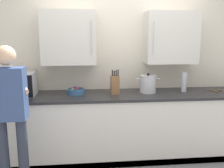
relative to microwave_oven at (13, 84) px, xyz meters
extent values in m
cube|color=beige|center=(1.46, 0.35, 0.24)|extent=(4.22, 0.10, 2.63)
cube|color=beige|center=(0.74, 0.14, 0.61)|extent=(0.73, 0.32, 0.73)
cylinder|color=#B7BABF|center=(1.04, -0.03, 0.61)|extent=(0.01, 0.01, 0.44)
cube|color=beige|center=(2.18, 0.14, 0.61)|extent=(0.73, 0.32, 0.73)
cylinder|color=#B7BABF|center=(1.87, -0.03, 0.61)|extent=(0.01, 0.01, 0.44)
cube|color=beige|center=(1.46, -0.03, -0.63)|extent=(3.62, 0.66, 0.89)
cube|color=#232326|center=(1.46, -0.03, -0.17)|extent=(3.66, 0.70, 0.03)
cube|color=black|center=(1.46, -0.34, -1.03)|extent=(3.62, 0.04, 0.09)
cube|color=#B7BABF|center=(0.03, 0.01, 0.00)|extent=(0.51, 0.35, 0.31)
cube|color=beige|center=(-0.04, 0.00, 0.00)|extent=(0.33, 0.30, 0.25)
cube|color=black|center=(0.21, -0.17, 0.00)|extent=(0.14, 0.01, 0.28)
cylinder|color=brown|center=(2.79, -0.01, -0.15)|extent=(0.08, 0.18, 0.01)
ellipsoid|color=brown|center=(2.91, 0.03, -0.14)|extent=(0.08, 0.06, 0.02)
cylinder|color=#B7BABF|center=(1.82, 0.01, -0.04)|extent=(0.23, 0.23, 0.23)
cylinder|color=#B7BABF|center=(1.82, 0.01, 0.08)|extent=(0.23, 0.23, 0.02)
cylinder|color=black|center=(1.82, 0.01, 0.10)|extent=(0.04, 0.04, 0.03)
cylinder|color=#B7BABF|center=(1.68, 0.01, 0.04)|extent=(0.05, 0.02, 0.02)
cylinder|color=#B7BABF|center=(1.96, 0.01, 0.04)|extent=(0.05, 0.02, 0.02)
cylinder|color=#335684|center=(0.82, 0.03, -0.12)|extent=(0.24, 0.24, 0.07)
cylinder|color=#192B42|center=(0.82, 0.03, -0.10)|extent=(0.20, 0.20, 0.04)
sphere|color=#511E5B|center=(0.80, 0.03, -0.09)|extent=(0.06, 0.06, 0.06)
sphere|color=#511E5B|center=(0.80, 0.09, -0.09)|extent=(0.05, 0.05, 0.05)
sphere|color=#5B9333|center=(0.77, -0.01, -0.09)|extent=(0.05, 0.05, 0.05)
sphere|color=red|center=(0.83, 0.03, -0.09)|extent=(0.05, 0.05, 0.05)
cube|color=brown|center=(1.35, -0.01, -0.03)|extent=(0.11, 0.15, 0.25)
cylinder|color=black|center=(1.32, -0.04, 0.14)|extent=(0.02, 0.02, 0.08)
cylinder|color=black|center=(1.34, -0.04, 0.13)|extent=(0.02, 0.02, 0.07)
cylinder|color=black|center=(1.37, -0.04, 0.14)|extent=(0.02, 0.02, 0.08)
cylinder|color=black|center=(1.39, -0.04, 0.14)|extent=(0.02, 0.02, 0.08)
cylinder|color=#B7BABF|center=(2.35, 0.01, -0.03)|extent=(0.07, 0.07, 0.25)
cylinder|color=#B7BABF|center=(2.35, 0.01, 0.11)|extent=(0.08, 0.08, 0.03)
cylinder|color=#282D3D|center=(0.08, -0.78, -0.65)|extent=(0.11, 0.11, 0.86)
cylinder|color=#282D3D|center=(0.28, -0.78, -0.65)|extent=(0.11, 0.11, 0.86)
cube|color=#334775|center=(0.18, -0.78, 0.05)|extent=(0.34, 0.20, 0.54)
sphere|color=#DBAD89|center=(0.18, -0.78, 0.44)|extent=(0.20, 0.20, 0.20)
cylinder|color=#DBAD89|center=(0.21, -0.55, 0.16)|extent=(0.34, 0.52, 0.26)
camera|label=1|loc=(0.98, -3.31, 0.62)|focal=39.42mm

